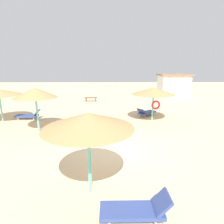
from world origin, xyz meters
TOP-DOWN VIEW (x-y plane):
  - ground_plane at (0.00, 0.00)m, footprint 80.00×80.00m
  - parasol_0 at (-0.81, -3.06)m, footprint 2.79×2.79m
  - parasol_2 at (-4.68, 2.80)m, footprint 2.63×2.63m
  - parasol_3 at (3.11, 5.04)m, footprint 3.19×3.19m
  - lounger_0 at (0.55, -4.21)m, footprint 1.86×0.64m
  - lounger_1 at (-6.50, 5.56)m, footprint 1.87×0.65m
  - lounger_2 at (-2.85, 1.56)m, footprint 1.99×1.22m
  - lounger_3 at (2.91, 6.37)m, footprint 1.82×1.73m
  - bench_0 at (-2.35, 12.99)m, footprint 1.51×0.45m
  - beach_cabana at (8.75, 16.95)m, footprint 4.16×3.40m

SIDE VIEW (x-z plane):
  - ground_plane at x=0.00m, z-range 0.00..0.00m
  - lounger_2 at x=-2.85m, z-range -0.04..0.68m
  - lounger_3 at x=2.91m, z-range -0.05..0.69m
  - lounger_1 at x=-6.50m, z-range -0.06..0.71m
  - lounger_0 at x=0.55m, z-range -0.07..0.71m
  - bench_0 at x=-2.35m, z-range 0.10..0.59m
  - beach_cabana at x=8.75m, z-range 0.02..3.06m
  - parasol_3 at x=3.11m, z-range 0.99..3.55m
  - parasol_0 at x=-0.81m, z-range 1.10..3.80m
  - parasol_2 at x=-4.68m, z-range 1.08..3.87m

